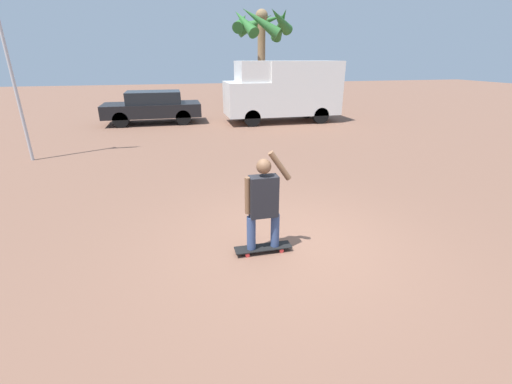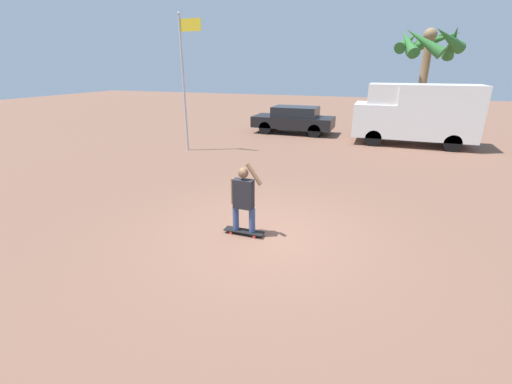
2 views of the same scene
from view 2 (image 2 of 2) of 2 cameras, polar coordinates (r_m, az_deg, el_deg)
ground_plane at (r=7.78m, az=1.68°, el=-7.27°), size 80.00×80.00×0.00m
skateboard at (r=7.81m, az=-2.01°, el=-6.55°), size 0.93×0.24×0.09m
person_skateboarder at (r=7.47m, az=-2.10°, el=-0.70°), size 0.73×0.23×1.60m
camper_van at (r=18.30m, az=25.20°, el=11.87°), size 5.45×2.10×2.84m
parked_car_black at (r=19.94m, az=6.32°, el=11.98°), size 4.49×1.89×1.50m
palm_tree_near_van at (r=24.98m, az=26.79°, el=20.93°), size 4.09×4.10×5.99m
flagpole at (r=15.66m, az=-11.80°, el=18.51°), size 1.04×0.12×5.67m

